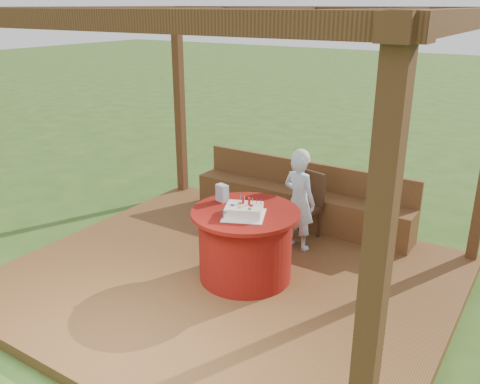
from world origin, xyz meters
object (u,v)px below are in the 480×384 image
gift_bag (222,193)px  birthday_cake (244,210)px  elderly_woman (299,199)px  drinking_glass (225,214)px  chair (306,202)px  bench (300,203)px  table (245,244)px

gift_bag → birthday_cake: bearing=-10.6°
elderly_woman → drinking_glass: size_ratio=12.90×
chair → gift_bag: size_ratio=4.50×
bench → drinking_glass: 1.98m
chair → gift_bag: bearing=-110.2°
table → birthday_cake: bearing=-65.1°
bench → birthday_cake: (0.22, -1.74, 0.55)m
bench → gift_bag: size_ratio=16.27×
bench → gift_bag: bearing=-96.9°
chair → birthday_cake: bearing=-91.0°
bench → elderly_woman: elderly_woman is taller
table → bench: bearing=96.1°
elderly_woman → birthday_cake: elderly_woman is taller
table → gift_bag: size_ratio=6.09×
bench → birthday_cake: bearing=-82.7°
birthday_cake → gift_bag: 0.46m
table → elderly_woman: 0.98m
table → elderly_woman: bearing=81.4°
gift_bag → drinking_glass: bearing=-34.9°
chair → elderly_woman: bearing=-78.8°
bench → chair: bearing=-54.6°
chair → birthday_cake: 1.44m
gift_bag → bench: bearing=99.6°
birthday_cake → elderly_woman: bearing=85.0°
table → gift_bag: 0.60m
bench → chair: (0.25, -0.35, 0.18)m
gift_bag → drinking_glass: gift_bag is taller
birthday_cake → drinking_glass: size_ratio=5.70×
chair → drinking_glass: size_ratio=8.79×
birthday_cake → drinking_glass: (-0.11, -0.16, -0.01)m
table → drinking_glass: bearing=-103.3°
elderly_woman → birthday_cake: 1.07m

